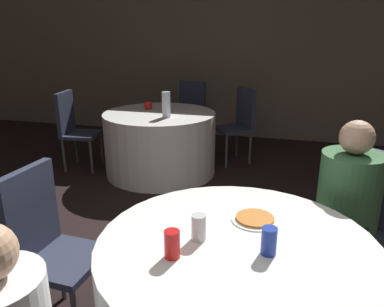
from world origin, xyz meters
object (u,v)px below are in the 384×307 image
object	(u,v)px
chair_near_northeast	(354,209)
soda_can_blue	(269,241)
chair_far_west	(73,124)
person_green_jacket	(341,212)
chair_near_west	(46,237)
chair_far_north	(190,110)
bottle_far	(166,105)
chair_far_northeast	(239,119)
pizza_plate_near	(255,219)
soda_can_red	(172,244)
soda_can_silver	(199,227)
table_far	(160,143)

from	to	relation	value
chair_near_northeast	soda_can_blue	size ratio (longest dim) A/B	7.71
chair_far_west	person_green_jacket	size ratio (longest dim) A/B	0.82
chair_near_west	chair_far_north	distance (m)	3.52
chair_far_north	chair_near_west	bearing A→B (deg)	96.57
chair_near_northeast	chair_far_north	distance (m)	3.27
person_green_jacket	bottle_far	distance (m)	2.31
soda_can_blue	bottle_far	distance (m)	2.69
person_green_jacket	bottle_far	xyz separation A→B (m)	(-1.64, 1.61, 0.27)
chair_far_northeast	pizza_plate_near	world-z (taller)	chair_far_northeast
chair_near_northeast	soda_can_blue	bearing A→B (deg)	98.16
chair_near_west	person_green_jacket	size ratio (longest dim) A/B	0.82
chair_far_west	pizza_plate_near	size ratio (longest dim) A/B	3.95
soda_can_red	chair_far_north	bearing A→B (deg)	103.90
chair_far_northeast	chair_far_north	bearing A→B (deg)	23.70
chair_far_west	pizza_plate_near	distance (m)	3.22
chair_near_northeast	chair_near_west	size ratio (longest dim) A/B	1.00
person_green_jacket	pizza_plate_near	distance (m)	0.70
soda_can_silver	bottle_far	size ratio (longest dim) A/B	0.44
bottle_far	chair_near_northeast	bearing A→B (deg)	-40.43
soda_can_red	soda_can_blue	xyz separation A→B (m)	(0.39, 0.13, 0.00)
chair_near_northeast	pizza_plate_near	bearing A→B (deg)	83.88
pizza_plate_near	chair_far_west	bearing A→B (deg)	137.64
chair_near_northeast	pizza_plate_near	xyz separation A→B (m)	(-0.57, -0.62, 0.18)
soda_can_blue	table_far	bearing A→B (deg)	118.56
soda_can_red	soda_can_blue	size ratio (longest dim) A/B	1.00
chair_near_west	chair_far_northeast	xyz separation A→B (m)	(0.63, 3.11, 0.00)
soda_can_silver	bottle_far	xyz separation A→B (m)	(-0.94, 2.34, 0.08)
chair_far_northeast	chair_far_west	size ratio (longest dim) A/B	1.00
soda_can_red	chair_far_west	bearing A→B (deg)	128.84
person_green_jacket	pizza_plate_near	world-z (taller)	person_green_jacket
chair_near_northeast	chair_far_west	size ratio (longest dim) A/B	1.00
chair_far_northeast	chair_far_west	xyz separation A→B (m)	(-1.89, -0.78, 0.00)
chair_far_northeast	bottle_far	bearing A→B (deg)	102.90
table_far	chair_far_northeast	distance (m)	1.08
chair_far_west	soda_can_silver	distance (m)	3.23
chair_far_north	soda_can_red	size ratio (longest dim) A/B	7.71
person_green_jacket	pizza_plate_near	size ratio (longest dim) A/B	4.80
pizza_plate_near	soda_can_silver	xyz separation A→B (m)	(-0.23, -0.25, 0.05)
chair_near_west	chair_far_northeast	world-z (taller)	same
bottle_far	soda_can_silver	bearing A→B (deg)	-68.20
chair_near_northeast	soda_can_red	xyz separation A→B (m)	(-0.87, -1.03, 0.23)
chair_near_west	chair_far_west	size ratio (longest dim) A/B	1.00
chair_far_north	chair_far_northeast	distance (m)	0.86
chair_near_northeast	bottle_far	world-z (taller)	bottle_far
chair_far_west	chair_near_northeast	bearing A→B (deg)	55.46
chair_far_northeast	chair_far_west	bearing A→B (deg)	74.38
chair_far_north	soda_can_silver	xyz separation A→B (m)	(1.00, -3.60, 0.23)
person_green_jacket	chair_far_northeast	bearing A→B (deg)	-32.39
pizza_plate_near	bottle_far	world-z (taller)	bottle_far
soda_can_silver	table_far	bearing A→B (deg)	113.21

